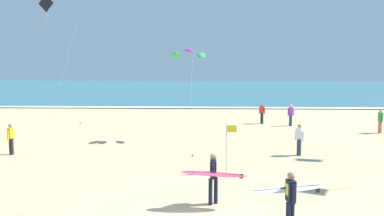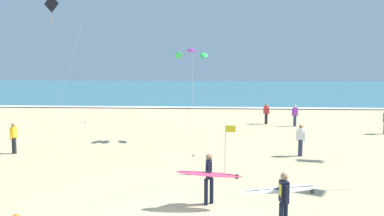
# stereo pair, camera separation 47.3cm
# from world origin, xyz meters

# --- Properties ---
(ocean_water) EXTENTS (160.00, 60.00, 0.08)m
(ocean_water) POSITION_xyz_m (0.00, 59.52, 0.04)
(ocean_water) COLOR #336B7A
(ocean_water) RESTS_ON ground
(shoreline_foam) EXTENTS (160.00, 1.37, 0.01)m
(shoreline_foam) POSITION_xyz_m (0.00, 29.82, 0.09)
(shoreline_foam) COLOR white
(shoreline_foam) RESTS_ON ocean_water
(surfer_lead) EXTENTS (2.12, 0.91, 1.71)m
(surfer_lead) POSITION_xyz_m (0.42, 0.98, 1.04)
(surfer_lead) COLOR black
(surfer_lead) RESTS_ON ground
(surfer_trailing) EXTENTS (2.27, 1.08, 1.71)m
(surfer_trailing) POSITION_xyz_m (2.48, -0.88, 1.05)
(surfer_trailing) COLOR black
(surfer_trailing) RESTS_ON ground
(kite_diamond_charcoal_mid) EXTENTS (3.30, 1.03, 9.85)m
(kite_diamond_charcoal_mid) POSITION_xyz_m (-12.09, 19.66, 8.90)
(kite_diamond_charcoal_mid) COLOR black
(kite_diamond_charcoal_mid) RESTS_ON ground
(kite_arc_violet_low) EXTENTS (2.06, 5.18, 5.48)m
(kite_arc_violet_low) POSITION_xyz_m (-0.91, 12.66, 5.18)
(kite_arc_violet_low) COLOR green
(kite_arc_violet_low) RESTS_ON ground
(bystander_purple_top) EXTENTS (0.47, 0.28, 1.59)m
(bystander_purple_top) POSITION_xyz_m (6.35, 18.35, 0.81)
(bystander_purple_top) COLOR #2D334C
(bystander_purple_top) RESTS_ON ground
(bystander_yellow_top) EXTENTS (0.24, 0.49, 1.59)m
(bystander_yellow_top) POSITION_xyz_m (-9.77, 8.19, 0.81)
(bystander_yellow_top) COLOR black
(bystander_yellow_top) RESTS_ON ground
(bystander_white_top) EXTENTS (0.40, 0.35, 1.59)m
(bystander_white_top) POSITION_xyz_m (4.84, 8.55, 0.81)
(bystander_white_top) COLOR #2D334C
(bystander_white_top) RESTS_ON ground
(bystander_red_top) EXTENTS (0.42, 0.33, 1.59)m
(bystander_red_top) POSITION_xyz_m (4.37, 19.36, 0.81)
(bystander_red_top) COLOR black
(bystander_red_top) RESTS_ON ground
(lifeguard_flag) EXTENTS (0.44, 0.05, 2.10)m
(lifeguard_flag) POSITION_xyz_m (1.08, 5.10, 1.27)
(lifeguard_flag) COLOR silver
(lifeguard_flag) RESTS_ON ground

